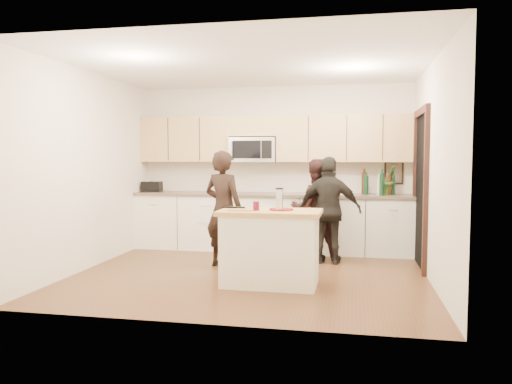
% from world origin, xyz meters
% --- Properties ---
extents(floor, '(4.50, 4.50, 0.00)m').
position_xyz_m(floor, '(0.00, 0.00, 0.00)').
color(floor, '#56351D').
rests_on(floor, ground).
extents(room_shell, '(4.52, 4.02, 2.71)m').
position_xyz_m(room_shell, '(0.00, 0.00, 1.73)').
color(room_shell, beige).
rests_on(room_shell, ground).
extents(back_cabinetry, '(4.50, 0.66, 0.94)m').
position_xyz_m(back_cabinetry, '(0.00, 1.69, 0.47)').
color(back_cabinetry, white).
rests_on(back_cabinetry, ground).
extents(upper_cabinetry, '(4.50, 0.33, 0.75)m').
position_xyz_m(upper_cabinetry, '(0.03, 1.83, 1.84)').
color(upper_cabinetry, tan).
rests_on(upper_cabinetry, ground).
extents(microwave, '(0.76, 0.41, 0.40)m').
position_xyz_m(microwave, '(-0.31, 1.80, 1.65)').
color(microwave, silver).
rests_on(microwave, ground).
extents(doorway, '(0.06, 1.25, 2.20)m').
position_xyz_m(doorway, '(2.23, 0.90, 1.16)').
color(doorway, black).
rests_on(doorway, ground).
extents(framed_picture, '(0.30, 0.03, 0.38)m').
position_xyz_m(framed_picture, '(1.95, 1.98, 1.28)').
color(framed_picture, black).
rests_on(framed_picture, ground).
extents(dish_towel, '(0.34, 0.60, 0.48)m').
position_xyz_m(dish_towel, '(-0.95, 1.50, 0.80)').
color(dish_towel, white).
rests_on(dish_towel, ground).
extents(island, '(1.21, 0.71, 0.90)m').
position_xyz_m(island, '(0.35, -0.50, 0.45)').
color(island, white).
rests_on(island, ground).
extents(red_plate, '(0.29, 0.29, 0.02)m').
position_xyz_m(red_plate, '(0.48, -0.45, 0.91)').
color(red_plate, maroon).
rests_on(red_plate, island).
extents(box_grater, '(0.09, 0.05, 0.25)m').
position_xyz_m(box_grater, '(0.46, -0.51, 1.04)').
color(box_grater, silver).
rests_on(box_grater, red_plate).
extents(drink_glass, '(0.07, 0.07, 0.11)m').
position_xyz_m(drink_glass, '(0.19, -0.55, 0.95)').
color(drink_glass, maroon).
rests_on(drink_glass, island).
extents(cutting_board, '(0.29, 0.20, 0.02)m').
position_xyz_m(cutting_board, '(0.03, -0.60, 0.91)').
color(cutting_board, tan).
rests_on(cutting_board, island).
extents(tongs, '(0.27, 0.03, 0.02)m').
position_xyz_m(tongs, '(-0.08, -0.55, 0.93)').
color(tongs, black).
rests_on(tongs, cutting_board).
extents(knife, '(0.21, 0.02, 0.01)m').
position_xyz_m(knife, '(0.06, -0.60, 0.92)').
color(knife, silver).
rests_on(knife, cutting_board).
extents(toaster, '(0.32, 0.20, 0.18)m').
position_xyz_m(toaster, '(-2.05, 1.67, 1.03)').
color(toaster, black).
rests_on(toaster, back_cabinetry).
extents(bottle_cluster, '(0.51, 0.33, 0.41)m').
position_xyz_m(bottle_cluster, '(1.70, 1.69, 1.13)').
color(bottle_cluster, black).
rests_on(bottle_cluster, back_cabinetry).
extents(orchid, '(0.33, 0.32, 0.46)m').
position_xyz_m(orchid, '(1.85, 1.72, 1.17)').
color(orchid, '#396C2B').
rests_on(orchid, back_cabinetry).
extents(woman_left, '(0.69, 0.57, 1.62)m').
position_xyz_m(woman_left, '(-0.45, 0.37, 0.81)').
color(woman_left, black).
rests_on(woman_left, ground).
extents(woman_center, '(0.83, 0.70, 1.50)m').
position_xyz_m(woman_center, '(0.76, 1.13, 0.75)').
color(woman_center, black).
rests_on(woman_center, ground).
extents(woman_right, '(0.93, 0.45, 1.54)m').
position_xyz_m(woman_right, '(0.98, 0.87, 0.77)').
color(woman_right, black).
rests_on(woman_right, ground).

